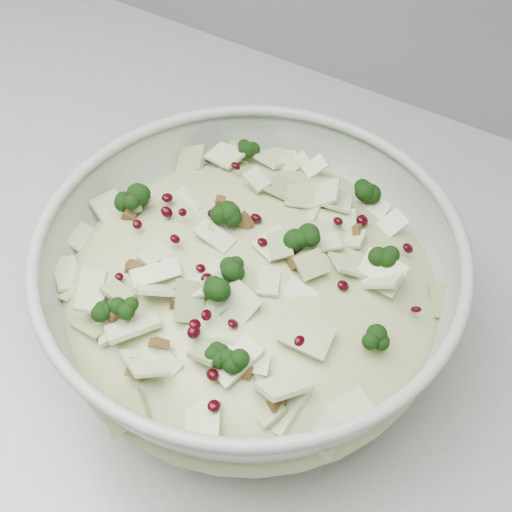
{
  "coord_description": "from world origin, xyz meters",
  "views": [
    {
      "loc": [
        -0.36,
        1.34,
        1.39
      ],
      "look_at": [
        -0.54,
        1.63,
        0.99
      ],
      "focal_mm": 50.0,
      "sensor_mm": 36.0,
      "label": 1
    }
  ],
  "objects": [
    {
      "name": "mixing_bowl",
      "position": [
        -0.53,
        1.61,
        0.96
      ],
      "size": [
        0.35,
        0.35,
        0.12
      ],
      "rotation": [
        0.0,
        0.0,
        0.14
      ],
      "color": "#A3B3A4",
      "rests_on": "counter"
    },
    {
      "name": "salad",
      "position": [
        -0.53,
        1.61,
        0.98
      ],
      "size": [
        0.31,
        0.31,
        0.12
      ],
      "rotation": [
        0.0,
        0.0,
        -0.07
      ],
      "color": "#BDCB8B",
      "rests_on": "mixing_bowl"
    }
  ]
}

